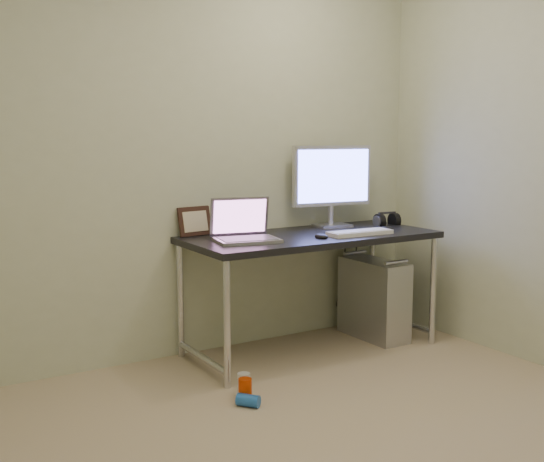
% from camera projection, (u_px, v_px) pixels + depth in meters
% --- Properties ---
extents(wall_back, '(3.50, 0.02, 2.50)m').
position_uv_depth(wall_back, '(178.00, 154.00, 4.11)').
color(wall_back, beige).
rests_on(wall_back, ground).
extents(desk, '(1.60, 0.70, 0.75)m').
position_uv_depth(desk, '(311.00, 247.00, 4.28)').
color(desk, black).
rests_on(desk, ground).
extents(tower_computer, '(0.23, 0.51, 0.57)m').
position_uv_depth(tower_computer, '(374.00, 299.00, 4.61)').
color(tower_computer, '#AEAEB3').
rests_on(tower_computer, ground).
extents(cable_a, '(0.01, 0.16, 0.69)m').
position_uv_depth(cable_a, '(342.00, 273.00, 4.81)').
color(cable_a, black).
rests_on(cable_a, ground).
extents(cable_b, '(0.02, 0.11, 0.71)m').
position_uv_depth(cable_b, '(353.00, 275.00, 4.85)').
color(cable_b, black).
rests_on(cable_b, ground).
extents(can_red, '(0.09, 0.09, 0.13)m').
position_uv_depth(can_red, '(245.00, 390.00, 3.51)').
color(can_red, red).
rests_on(can_red, ground).
extents(can_white, '(0.08, 0.08, 0.12)m').
position_uv_depth(can_white, '(244.00, 385.00, 3.59)').
color(can_white, silver).
rests_on(can_white, ground).
extents(can_blue, '(0.12, 0.13, 0.06)m').
position_uv_depth(can_blue, '(248.00, 400.00, 3.45)').
color(can_blue, blue).
rests_on(can_blue, ground).
extents(laptop, '(0.41, 0.36, 0.25)m').
position_uv_depth(laptop, '(244.00, 231.00, 4.01)').
color(laptop, silver).
rests_on(laptop, desk).
extents(monitor, '(0.58, 0.19, 0.55)m').
position_uv_depth(monitor, '(332.00, 180.00, 4.57)').
color(monitor, silver).
rests_on(monitor, desk).
extents(keyboard, '(0.43, 0.15, 0.03)m').
position_uv_depth(keyboard, '(360.00, 233.00, 4.24)').
color(keyboard, white).
rests_on(keyboard, desk).
extents(mouse_right, '(0.09, 0.11, 0.03)m').
position_uv_depth(mouse_right, '(387.00, 228.00, 4.44)').
color(mouse_right, black).
rests_on(mouse_right, desk).
extents(mouse_left, '(0.07, 0.11, 0.03)m').
position_uv_depth(mouse_left, '(321.00, 235.00, 4.10)').
color(mouse_left, black).
rests_on(mouse_left, desk).
extents(headphones, '(0.17, 0.11, 0.11)m').
position_uv_depth(headphones, '(387.00, 221.00, 4.69)').
color(headphones, black).
rests_on(headphones, desk).
extents(picture_frame, '(0.23, 0.09, 0.18)m').
position_uv_depth(picture_frame, '(195.00, 221.00, 4.19)').
color(picture_frame, black).
rests_on(picture_frame, desk).
extents(webcam, '(0.04, 0.04, 0.11)m').
position_uv_depth(webcam, '(240.00, 221.00, 4.26)').
color(webcam, silver).
rests_on(webcam, desk).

